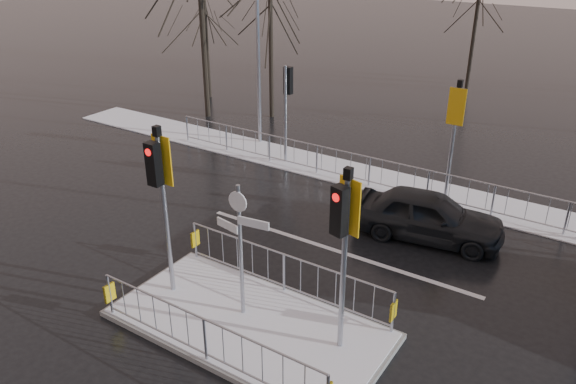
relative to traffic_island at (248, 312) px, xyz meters
The scene contains 8 objects.
ground 0.39m from the traffic_island, 42.90° to the right, with size 120.00×120.00×0.00m, color black.
snow_verge 8.60m from the traffic_island, 89.92° to the left, with size 30.00×2.00×0.04m, color white.
lane_markings 0.52m from the traffic_island, 88.07° to the right, with size 8.00×11.38×0.01m.
traffic_island is the anchor object (origin of this frame).
far_kerb_fixtures 8.11m from the traffic_island, 87.84° to the left, with size 18.00×0.65×3.83m.
car_far_lane 6.07m from the traffic_island, 72.35° to the left, with size 1.62×4.03×1.37m, color black.
tree_near_c 18.84m from the traffic_island, 132.79° to the left, with size 3.50×3.50×6.61m.
street_lamp_left 12.17m from the traffic_island, 124.07° to the left, with size 1.25×0.18×8.20m.
Camera 1 is at (6.00, -7.67, 7.82)m, focal length 35.00 mm.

